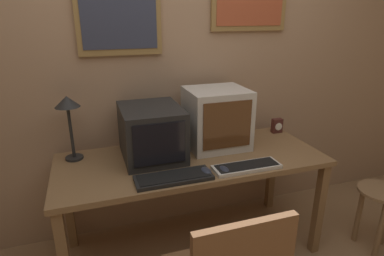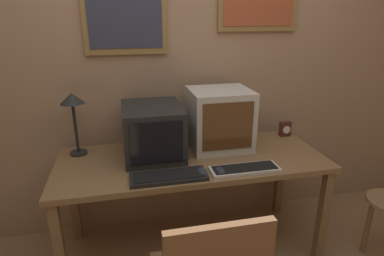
{
  "view_description": "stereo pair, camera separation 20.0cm",
  "coord_description": "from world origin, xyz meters",
  "px_view_note": "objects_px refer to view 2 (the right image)",
  "views": [
    {
      "loc": [
        -0.62,
        -0.99,
        1.64
      ],
      "look_at": [
        0.0,
        0.86,
        0.95
      ],
      "focal_mm": 30.0,
      "sensor_mm": 36.0,
      "label": 1
    },
    {
      "loc": [
        -0.43,
        -1.05,
        1.64
      ],
      "look_at": [
        0.0,
        0.86,
        0.95
      ],
      "focal_mm": 30.0,
      "sensor_mm": 36.0,
      "label": 2
    }
  ],
  "objects_px": {
    "mouse_far_corner": "(202,172)",
    "desk_lamp": "(73,106)",
    "keyboard_side": "(245,169)",
    "keyboard_main": "(169,176)",
    "monitor_right": "(220,119)",
    "monitor_left": "(153,131)",
    "mouse_near_keyboard": "(221,171)",
    "desk_clock": "(285,129)"
  },
  "relations": [
    {
      "from": "monitor_left",
      "to": "mouse_near_keyboard",
      "type": "bearing_deg",
      "value": -45.99
    },
    {
      "from": "keyboard_main",
      "to": "desk_clock",
      "type": "distance_m",
      "value": 1.11
    },
    {
      "from": "mouse_far_corner",
      "to": "desk_clock",
      "type": "bearing_deg",
      "value": 31.55
    },
    {
      "from": "monitor_left",
      "to": "monitor_right",
      "type": "relative_size",
      "value": 1.12
    },
    {
      "from": "mouse_near_keyboard",
      "to": "desk_clock",
      "type": "xyz_separation_m",
      "value": [
        0.69,
        0.51,
        0.04
      ]
    },
    {
      "from": "keyboard_main",
      "to": "monitor_right",
      "type": "bearing_deg",
      "value": 42.71
    },
    {
      "from": "monitor_left",
      "to": "monitor_right",
      "type": "xyz_separation_m",
      "value": [
        0.48,
        0.04,
        0.04
      ]
    },
    {
      "from": "mouse_near_keyboard",
      "to": "desk_lamp",
      "type": "xyz_separation_m",
      "value": [
        -0.86,
        0.49,
        0.32
      ]
    },
    {
      "from": "keyboard_side",
      "to": "mouse_near_keyboard",
      "type": "distance_m",
      "value": 0.16
    },
    {
      "from": "keyboard_side",
      "to": "desk_lamp",
      "type": "bearing_deg",
      "value": 154.32
    },
    {
      "from": "desk_lamp",
      "to": "monitor_right",
      "type": "bearing_deg",
      "value": -5.0
    },
    {
      "from": "keyboard_main",
      "to": "mouse_near_keyboard",
      "type": "bearing_deg",
      "value": -2.73
    },
    {
      "from": "desk_lamp",
      "to": "keyboard_side",
      "type": "bearing_deg",
      "value": -25.68
    },
    {
      "from": "monitor_left",
      "to": "desk_lamp",
      "type": "xyz_separation_m",
      "value": [
        -0.5,
        0.12,
        0.17
      ]
    },
    {
      "from": "keyboard_main",
      "to": "desk_clock",
      "type": "height_order",
      "value": "desk_clock"
    },
    {
      "from": "monitor_right",
      "to": "mouse_near_keyboard",
      "type": "relative_size",
      "value": 4.04
    },
    {
      "from": "mouse_far_corner",
      "to": "desk_lamp",
      "type": "xyz_separation_m",
      "value": [
        -0.75,
        0.48,
        0.32
      ]
    },
    {
      "from": "keyboard_side",
      "to": "mouse_near_keyboard",
      "type": "relative_size",
      "value": 4.12
    },
    {
      "from": "monitor_left",
      "to": "keyboard_side",
      "type": "distance_m",
      "value": 0.65
    },
    {
      "from": "monitor_left",
      "to": "monitor_right",
      "type": "height_order",
      "value": "monitor_right"
    },
    {
      "from": "monitor_left",
      "to": "keyboard_side",
      "type": "relative_size",
      "value": 1.1
    },
    {
      "from": "monitor_right",
      "to": "keyboard_main",
      "type": "height_order",
      "value": "monitor_right"
    },
    {
      "from": "monitor_left",
      "to": "mouse_near_keyboard",
      "type": "xyz_separation_m",
      "value": [
        0.36,
        -0.37,
        -0.15
      ]
    },
    {
      "from": "monitor_left",
      "to": "keyboard_side",
      "type": "height_order",
      "value": "monitor_left"
    },
    {
      "from": "keyboard_main",
      "to": "keyboard_side",
      "type": "xyz_separation_m",
      "value": [
        0.47,
        -0.01,
        -0.0
      ]
    },
    {
      "from": "desk_lamp",
      "to": "mouse_near_keyboard",
      "type": "bearing_deg",
      "value": -29.84
    },
    {
      "from": "monitor_right",
      "to": "mouse_far_corner",
      "type": "distance_m",
      "value": 0.49
    },
    {
      "from": "mouse_far_corner",
      "to": "mouse_near_keyboard",
      "type": "bearing_deg",
      "value": -8.85
    },
    {
      "from": "keyboard_side",
      "to": "monitor_left",
      "type": "bearing_deg",
      "value": 144.48
    },
    {
      "from": "monitor_left",
      "to": "desk_clock",
      "type": "distance_m",
      "value": 1.06
    },
    {
      "from": "monitor_left",
      "to": "mouse_far_corner",
      "type": "xyz_separation_m",
      "value": [
        0.25,
        -0.36,
        -0.15
      ]
    },
    {
      "from": "keyboard_side",
      "to": "mouse_near_keyboard",
      "type": "bearing_deg",
      "value": -178.02
    },
    {
      "from": "monitor_right",
      "to": "keyboard_side",
      "type": "relative_size",
      "value": 0.98
    },
    {
      "from": "monitor_left",
      "to": "keyboard_main",
      "type": "relative_size",
      "value": 1.04
    },
    {
      "from": "desk_clock",
      "to": "keyboard_main",
      "type": "bearing_deg",
      "value": -153.77
    },
    {
      "from": "keyboard_side",
      "to": "mouse_near_keyboard",
      "type": "xyz_separation_m",
      "value": [
        -0.15,
        -0.01,
        0.0
      ]
    },
    {
      "from": "mouse_near_keyboard",
      "to": "mouse_far_corner",
      "type": "relative_size",
      "value": 0.99
    },
    {
      "from": "keyboard_side",
      "to": "mouse_far_corner",
      "type": "relative_size",
      "value": 4.06
    },
    {
      "from": "monitor_left",
      "to": "mouse_near_keyboard",
      "type": "distance_m",
      "value": 0.54
    },
    {
      "from": "mouse_far_corner",
      "to": "desk_clock",
      "type": "xyz_separation_m",
      "value": [
        0.8,
        0.49,
        0.04
      ]
    },
    {
      "from": "mouse_near_keyboard",
      "to": "desk_lamp",
      "type": "relative_size",
      "value": 0.24
    },
    {
      "from": "keyboard_main",
      "to": "mouse_near_keyboard",
      "type": "height_order",
      "value": "mouse_near_keyboard"
    }
  ]
}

